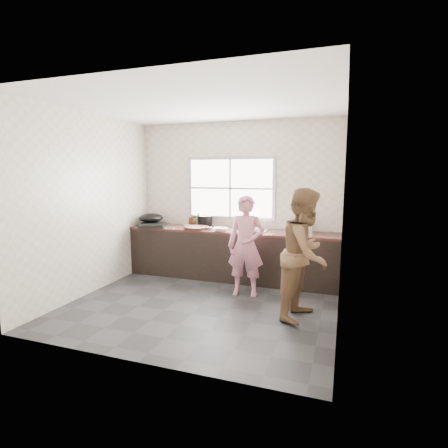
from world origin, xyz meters
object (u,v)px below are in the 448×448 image
(bowl_mince, at_px, (221,229))
(wok, at_px, (151,218))
(person_side, at_px, (305,254))
(black_pot, at_px, (205,221))
(pot_lid_right, at_px, (187,225))
(plate_food, at_px, (190,225))
(woman, at_px, (246,249))
(pot_lid_left, at_px, (168,227))
(bottle_brown_tall, at_px, (192,220))
(dish_rack, at_px, (300,223))
(burner, at_px, (152,225))
(bowl_crabs, at_px, (252,231))
(glass_jar, at_px, (201,223))
(bowl_held, at_px, (248,229))
(bottle_brown_short, at_px, (196,221))
(cutting_board, at_px, (197,228))
(bottle_green, at_px, (198,218))

(bowl_mince, relative_size, wok, 0.54)
(person_side, bearing_deg, bowl_mince, 69.10)
(black_pot, xyz_separation_m, pot_lid_right, (-0.34, 0.00, -0.09))
(plate_food, bearing_deg, woman, -34.25)
(pot_lid_left, bearing_deg, bottle_brown_tall, 54.26)
(pot_lid_right, bearing_deg, dish_rack, 0.00)
(bowl_mince, distance_m, black_pot, 0.65)
(person_side, bearing_deg, bottle_brown_tall, 70.13)
(bowl_mince, distance_m, burner, 1.30)
(woman, xyz_separation_m, pot_lid_left, (-1.57, 0.55, 0.17))
(bowl_crabs, height_order, glass_jar, glass_jar)
(bowl_held, distance_m, bottle_brown_short, 1.08)
(plate_food, xyz_separation_m, pot_lid_left, (-0.24, -0.36, -0.00))
(person_side, distance_m, glass_jar, 2.52)
(cutting_board, height_order, black_pot, black_pot)
(pot_lid_right, bearing_deg, plate_food, -29.00)
(burner, bearing_deg, woman, -15.22)
(person_side, distance_m, pot_lid_right, 2.74)
(bottle_green, relative_size, pot_lid_right, 1.28)
(black_pot, relative_size, bottle_brown_tall, 1.38)
(black_pot, bearing_deg, wok, -164.65)
(bowl_crabs, height_order, black_pot, black_pot)
(cutting_board, distance_m, plate_food, 0.43)
(bottle_brown_short, height_order, wok, wok)
(plate_food, xyz_separation_m, bottle_brown_short, (0.11, 0.03, 0.08))
(glass_jar, distance_m, pot_lid_left, 0.60)
(bottle_brown_short, bearing_deg, woman, -37.54)
(bottle_green, xyz_separation_m, pot_lid_left, (-0.42, -0.38, -0.13))
(black_pot, bearing_deg, glass_jar, 180.00)
(bowl_crabs, height_order, bottle_green, bottle_green)
(burner, height_order, pot_lid_right, burner)
(bowl_crabs, bearing_deg, bottle_brown_short, 159.46)
(woman, bearing_deg, bowl_mince, 134.85)
(woman, bearing_deg, dish_rack, 50.12)
(bowl_held, bearing_deg, bottle_brown_short, 167.46)
(cutting_board, distance_m, bottle_brown_tall, 0.44)
(bottle_green, height_order, glass_jar, bottle_green)
(burner, bearing_deg, bowl_crabs, -0.39)
(pot_lid_left, relative_size, pot_lid_right, 1.18)
(cutting_board, height_order, dish_rack, dish_rack)
(pot_lid_left, bearing_deg, dish_rack, 9.94)
(woman, bearing_deg, cutting_board, 146.72)
(bowl_held, bearing_deg, glass_jar, 166.22)
(black_pot, bearing_deg, person_side, -37.04)
(woman, distance_m, bowl_mince, 0.79)
(bottle_brown_tall, height_order, dish_rack, dish_rack)
(bowl_held, relative_size, dish_rack, 0.61)
(person_side, height_order, black_pot, person_side)
(cutting_board, relative_size, dish_rack, 1.22)
(plate_food, height_order, burner, burner)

